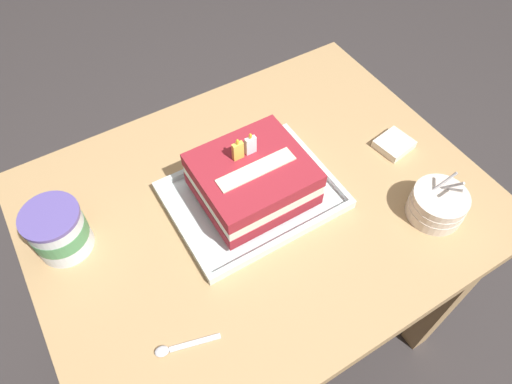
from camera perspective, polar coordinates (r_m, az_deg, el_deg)
The scene contains 8 objects.
ground_plane at distance 1.70m, azimuth 0.26°, elevation -16.10°, with size 8.00×8.00×0.00m, color #383333.
dining_table at distance 1.12m, azimuth 0.38°, elevation -4.76°, with size 1.00×0.77×0.76m.
foil_tray at distance 1.02m, azimuth -0.42°, elevation -0.57°, with size 0.36×0.28×0.02m.
birthday_cake at distance 0.97m, azimuth -0.44°, elevation 1.66°, with size 0.23×0.21×0.15m.
bowl_stack at distance 1.05m, azimuth 21.72°, elevation -1.45°, with size 0.12×0.12×0.12m.
ice_cream_tub at distance 1.00m, azimuth -23.48°, elevation -4.42°, with size 0.12×0.12×0.11m.
serving_spoon_near_tray at distance 0.88m, azimuth -10.28°, elevation -18.67°, with size 0.12×0.05×0.01m.
napkin_pile at distance 1.17m, azimuth 16.86°, elevation 5.73°, with size 0.09×0.08×0.02m.
Camera 1 is at (-0.31, -0.50, 1.59)m, focal length 32.01 mm.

